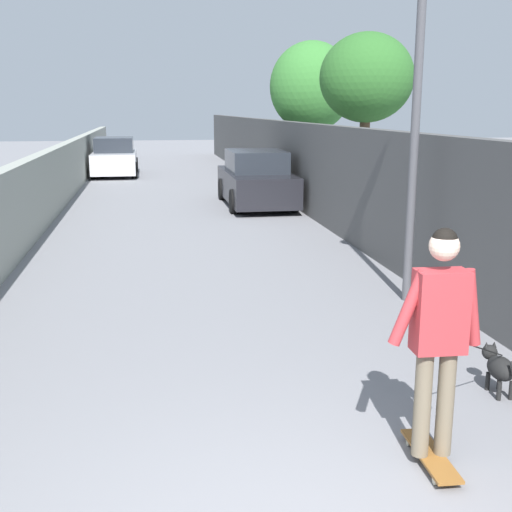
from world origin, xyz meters
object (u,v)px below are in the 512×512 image
Objects in this scene: tree_right_mid at (311,87)px; skateboard at (430,455)px; lamp_post at (418,80)px; person_skateboarder at (439,326)px; tree_right_near at (367,79)px; car_far at (115,158)px; dog at (499,366)px; car_near at (256,180)px.

tree_right_mid is 6.08× the size of skateboard.
tree_right_mid is at bearing -8.43° from lamp_post.
lamp_post is 4.84m from person_skateboarder.
person_skateboarder is at bearing 163.85° from tree_right_near.
tree_right_mid is 1.22× the size of car_far.
tree_right_near is 6.00m from tree_right_mid.
tree_right_mid is 18.53m from skateboard.
tree_right_near reaches higher than skateboard.
lamp_post is at bearing -165.30° from car_far.
dog is at bearing -47.14° from skateboard.
tree_right_mid is at bearing -11.22° from skateboard.
dog is at bearing -47.14° from person_skateboarder.
lamp_post is at bearing 165.96° from tree_right_near.
tree_right_mid is 2.78× the size of person_skateboarder.
tree_right_mid is at bearing -31.71° from car_near.
skateboard is 0.59× the size of dog.
tree_right_near is 7.95m from lamp_post.
tree_right_near is 3.31× the size of dog.
lamp_post is 1.11× the size of car_far.
car_near reaches higher than skateboard.
person_skateboarder is (-17.89, 3.55, -2.27)m from tree_right_mid.
skateboard is at bearing 160.06° from lamp_post.
car_far is (4.94, 6.93, -2.68)m from tree_right_mid.
person_skateboarder is at bearing 180.00° from skateboard.
dog is at bearing -178.85° from car_near.
car_far reaches higher than dog.
dog is (1.08, -1.17, 0.21)m from skateboard.
dog reaches higher than skateboard.
tree_right_mid reaches higher than car_near.
person_skateboarder reaches higher than skateboard.
car_near is 10.16m from car_far.
tree_right_near is 1.13× the size of car_far.
dog is 0.32× the size of car_near.
lamp_post is 5.52× the size of skateboard.
skateboard is (-17.89, 3.55, -3.33)m from tree_right_mid.
car_far reaches higher than skateboard.
tree_right_mid reaches higher than car_far.
lamp_post reaches higher than person_skateboarder.
dog is at bearing 171.93° from tree_right_mid.
tree_right_mid is 17.26m from dog.
tree_right_mid reaches higher than person_skateboarder.
tree_right_mid is 3.59× the size of dog.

